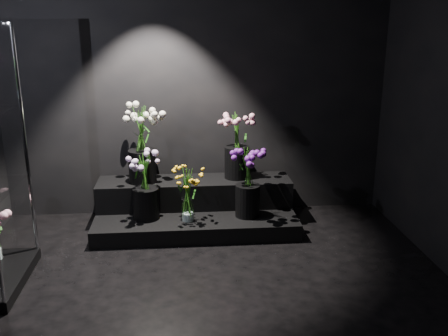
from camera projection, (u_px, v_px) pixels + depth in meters
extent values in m
plane|color=black|center=(208.00, 309.00, 3.63)|extent=(4.00, 4.00, 0.00)
plane|color=black|center=(196.00, 83.00, 5.14)|extent=(4.00, 0.00, 4.00)
plane|color=black|center=(246.00, 266.00, 1.32)|extent=(4.00, 0.00, 4.00)
cube|color=black|center=(196.00, 220.00, 5.04)|extent=(1.99, 0.88, 0.17)
cube|color=black|center=(195.00, 192.00, 5.19)|extent=(1.99, 0.44, 0.28)
cylinder|color=white|center=(188.00, 210.00, 4.78)|extent=(0.12, 0.12, 0.22)
cylinder|color=black|center=(146.00, 203.00, 4.83)|extent=(0.25, 0.25, 0.31)
cylinder|color=black|center=(248.00, 201.00, 4.89)|extent=(0.24, 0.24, 0.32)
cylinder|color=black|center=(142.00, 166.00, 5.03)|extent=(0.28, 0.28, 0.33)
cylinder|color=black|center=(237.00, 162.00, 5.17)|extent=(0.26, 0.26, 0.33)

